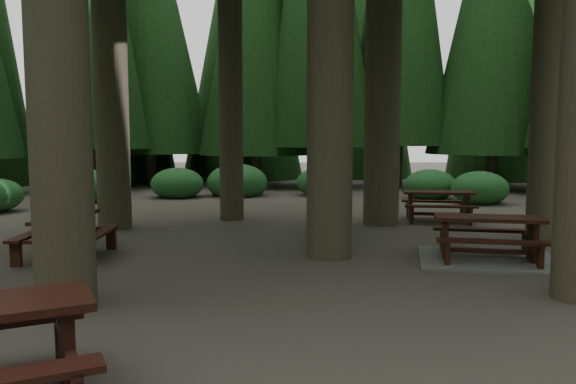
{
  "coord_description": "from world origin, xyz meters",
  "views": [
    {
      "loc": [
        0.08,
        -10.04,
        2.2
      ],
      "look_at": [
        0.03,
        1.3,
        1.1
      ],
      "focal_mm": 35.0,
      "sensor_mm": 36.0,
      "label": 1
    }
  ],
  "objects": [
    {
      "name": "shrub_ring",
      "position": [
        0.7,
        0.75,
        0.4
      ],
      "size": [
        23.86,
        24.64,
        1.49
      ],
      "color": "#205E30",
      "rests_on": "ground"
    },
    {
      "name": "ground",
      "position": [
        0.0,
        0.0,
        0.0
      ],
      "size": [
        80.0,
        80.0,
        0.0
      ],
      "primitive_type": "plane",
      "color": "#49433B",
      "rests_on": "ground"
    },
    {
      "name": "picnic_table_a",
      "position": [
        3.61,
        -0.16,
        0.28
      ],
      "size": [
        2.72,
        2.39,
        0.81
      ],
      "rotation": [
        0.0,
        0.0,
        -0.2
      ],
      "color": "gray",
      "rests_on": "ground"
    },
    {
      "name": "picnic_table_b",
      "position": [
        -4.03,
        0.11,
        0.52
      ],
      "size": [
        1.54,
        1.88,
        0.79
      ],
      "rotation": [
        0.0,
        0.0,
        1.61
      ],
      "color": "#371510",
      "rests_on": "ground"
    },
    {
      "name": "picnic_table_d",
      "position": [
        4.0,
        4.73,
        0.52
      ],
      "size": [
        1.98,
        1.68,
        0.79
      ],
      "rotation": [
        0.0,
        0.0,
        -0.13
      ],
      "color": "#371510",
      "rests_on": "ground"
    }
  ]
}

